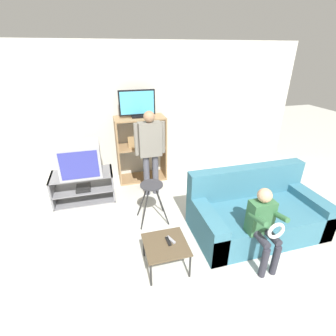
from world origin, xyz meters
name	(u,v)px	position (x,y,z in m)	size (l,w,h in m)	color
wall_back	(149,112)	(0.00, 3.90, 1.30)	(6.40, 0.06, 2.60)	beige
tv_stand	(84,187)	(-1.37, 3.07, 0.25)	(1.04, 0.52, 0.51)	slate
television_main	(80,159)	(-1.35, 3.07, 0.79)	(0.66, 0.53, 0.54)	#9E9EA3
media_shelf	(141,149)	(-0.24, 3.60, 0.66)	(0.95, 0.47, 1.29)	#9E7A51
television_flat	(137,104)	(-0.27, 3.60, 1.53)	(0.67, 0.20, 0.50)	black
folding_stool	(152,192)	(-0.33, 2.17, 0.52)	(0.45, 0.38, 0.65)	black
snack_table	(166,246)	(-0.36, 1.23, 0.32)	(0.51, 0.51, 0.35)	brown
remote_control_black	(168,241)	(-0.32, 1.26, 0.36)	(0.04, 0.14, 0.02)	black
remote_control_white	(171,240)	(-0.28, 1.27, 0.36)	(0.04, 0.14, 0.02)	gray
couch	(255,213)	(1.08, 1.57, 0.28)	(1.84, 0.97, 0.88)	teal
person_standing_adult	(150,147)	(-0.18, 2.95, 0.93)	(0.53, 0.20, 1.55)	#4C4C56
person_seated_child	(264,223)	(0.78, 1.01, 0.59)	(0.33, 0.43, 1.01)	#2D2D38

